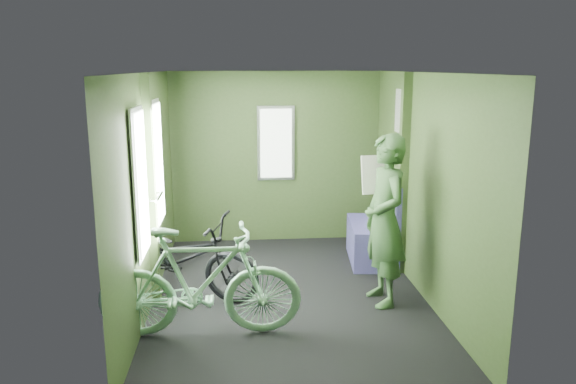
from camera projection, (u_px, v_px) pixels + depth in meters
name	position (u px, v px, depth m)	size (l,w,h in m)	color
room	(285.00, 161.00, 5.61)	(4.00, 4.02, 2.31)	black
bicycle_black	(181.00, 298.00, 5.84)	(0.60, 1.71, 0.90)	black
bicycle_mint	(202.00, 339.00, 4.97)	(0.50, 1.77, 1.07)	#9CDAB4
passenger	(385.00, 220.00, 5.57)	(0.50, 0.71, 1.73)	#395D33
waste_box	(388.00, 231.00, 6.68)	(0.26, 0.36, 0.89)	gray
bench_seat	(374.00, 237.00, 6.92)	(0.63, 1.01, 1.01)	navy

